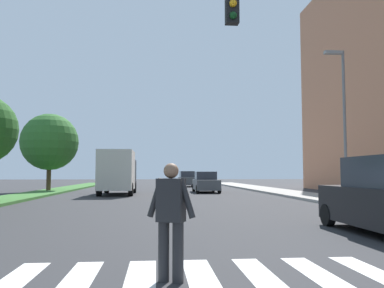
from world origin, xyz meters
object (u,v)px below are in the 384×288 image
at_px(sedan_distant, 187,180).
at_px(street_lamp_right, 343,111).
at_px(sedan_midblock, 206,183).
at_px(tree_distant, 50,142).
at_px(truck_box_delivery, 118,172).
at_px(pedestrian_performer, 171,216).

bearing_deg(sedan_distant, street_lamp_right, -77.92).
bearing_deg(sedan_midblock, tree_distant, 172.63).
bearing_deg(tree_distant, sedan_midblock, -7.37).
distance_m(street_lamp_right, sedan_midblock, 14.59).
height_order(tree_distant, sedan_distant, tree_distant).
xyz_separation_m(tree_distant, truck_box_delivery, (6.00, -4.47, -2.46)).
xyz_separation_m(tree_distant, sedan_midblock, (12.72, -1.65, -3.32)).
xyz_separation_m(sedan_midblock, sedan_distant, (-0.47, 13.34, 0.04)).
height_order(sedan_midblock, truck_box_delivery, truck_box_delivery).
bearing_deg(tree_distant, truck_box_delivery, -36.67).
relative_size(street_lamp_right, sedan_distant, 1.76).
distance_m(sedan_distant, truck_box_delivery, 17.35).
bearing_deg(tree_distant, sedan_distant, 43.67).
distance_m(street_lamp_right, truck_box_delivery, 15.99).
bearing_deg(pedestrian_performer, tree_distant, 107.94).
height_order(street_lamp_right, truck_box_delivery, street_lamp_right).
bearing_deg(truck_box_delivery, pedestrian_performer, -82.75).
height_order(sedan_midblock, sedan_distant, sedan_distant).
xyz_separation_m(tree_distant, street_lamp_right, (17.91, -14.73, 0.51)).
relative_size(tree_distant, sedan_distant, 1.47).
distance_m(street_lamp_right, sedan_distant, 27.29).
relative_size(sedan_midblock, truck_box_delivery, 0.72).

